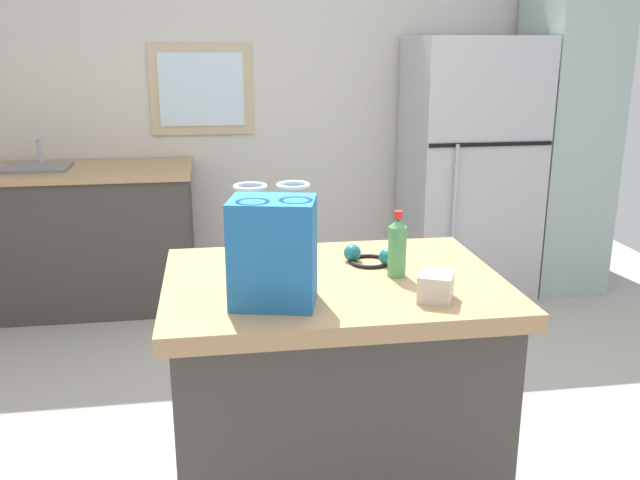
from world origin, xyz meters
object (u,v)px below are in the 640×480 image
shopping_bag (273,251)px  refrigerator (468,167)px  ear_defenders (370,257)px  small_box (436,287)px  kitchen_island (333,392)px  bottle (397,247)px  tall_cabinet (565,129)px

shopping_bag → refrigerator: bearing=57.4°
shopping_bag → ear_defenders: (0.38, 0.35, -0.15)m
refrigerator → small_box: size_ratio=14.80×
refrigerator → small_box: bearing=-112.8°
ear_defenders → kitchen_island: bearing=-139.0°
kitchen_island → bottle: 0.59m
tall_cabinet → bottle: tall_cabinet is taller
shopping_bag → small_box: 0.52m
refrigerator → bottle: (-1.09, -2.21, 0.14)m
kitchen_island → refrigerator: 2.59m
shopping_bag → small_box: shopping_bag is taller
bottle → ear_defenders: (-0.06, 0.15, -0.08)m
kitchen_island → refrigerator: (1.31, 2.20, 0.41)m
kitchen_island → shopping_bag: (-0.22, -0.21, 0.61)m
shopping_bag → ear_defenders: shopping_bag is taller
tall_cabinet → small_box: tall_cabinet is taller
small_box → shopping_bag: bearing=174.7°
shopping_bag → ear_defenders: 0.54m
kitchen_island → small_box: bearing=-42.5°
shopping_bag → ear_defenders: bearing=42.4°
shopping_bag → ear_defenders: size_ratio=1.84×
shopping_bag → tall_cabinet: bearing=47.4°
refrigerator → small_box: (-1.03, -2.46, 0.08)m
shopping_bag → bottle: (0.44, 0.20, -0.07)m
refrigerator → shopping_bag: bearing=-122.6°
shopping_bag → bottle: size_ratio=1.63×
tall_cabinet → small_box: (-1.71, -2.46, -0.17)m
small_box → bottle: size_ratio=0.50×
ear_defenders → shopping_bag: bearing=-137.6°
bottle → small_box: bearing=-75.9°
kitchen_island → shopping_bag: bearing=-136.7°
small_box → ear_defenders: bearing=107.0°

